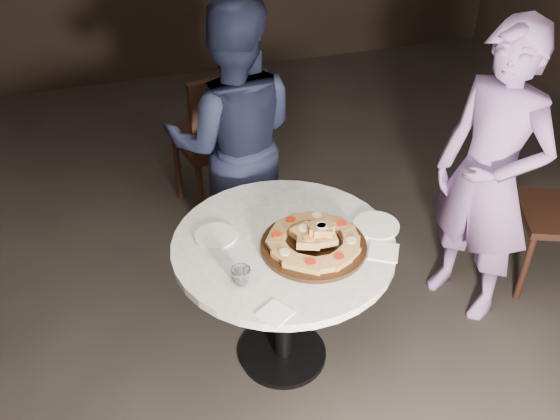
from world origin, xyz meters
name	(u,v)px	position (x,y,z in m)	size (l,w,h in m)	color
floor	(315,366)	(0.00, 0.00, 0.00)	(7.00, 7.00, 0.00)	black
table	(284,266)	(-0.12, 0.11, 0.57)	(0.99, 0.99, 0.70)	black
serving_board	(314,246)	(-0.02, 0.04, 0.71)	(0.44, 0.44, 0.02)	black
focaccia_pile	(315,238)	(-0.01, 0.04, 0.75)	(0.39, 0.39, 0.10)	#A4743F
plate_left	(216,236)	(-0.38, 0.23, 0.70)	(0.18, 0.18, 0.01)	white
plate_right	(376,225)	(0.29, 0.09, 0.71)	(0.20, 0.20, 0.01)	white
water_glass	(241,276)	(-0.35, -0.08, 0.73)	(0.08, 0.08, 0.07)	silver
napkin_near	(275,313)	(-0.27, -0.27, 0.70)	(0.10, 0.10, 0.01)	white
napkin_far	(384,252)	(0.25, -0.07, 0.70)	(0.12, 0.12, 0.01)	white
chair_far	(222,135)	(-0.11, 1.31, 0.56)	(0.53, 0.55, 0.97)	black
diner_navy	(234,141)	(-0.13, 0.92, 0.74)	(0.72, 0.56, 1.48)	black
diner_teal	(489,179)	(0.90, 0.21, 0.75)	(0.55, 0.36, 1.50)	#866BAD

